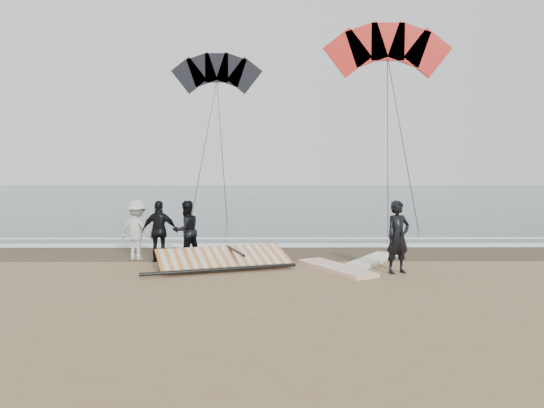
# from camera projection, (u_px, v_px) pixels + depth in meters

# --- Properties ---
(ground) EXTENTS (120.00, 120.00, 0.00)m
(ground) POSITION_uv_depth(u_px,v_px,m) (334.00, 287.00, 11.53)
(ground) COLOR #8C704C
(ground) RESTS_ON ground
(sea) EXTENTS (120.00, 54.00, 0.02)m
(sea) POSITION_uv_depth(u_px,v_px,m) (285.00, 197.00, 44.44)
(sea) COLOR #233838
(sea) RESTS_ON ground
(wet_sand) EXTENTS (120.00, 2.80, 0.01)m
(wet_sand) POSITION_uv_depth(u_px,v_px,m) (316.00, 253.00, 16.02)
(wet_sand) COLOR #4C3D2B
(wet_sand) RESTS_ON ground
(foam_near) EXTENTS (120.00, 0.90, 0.01)m
(foam_near) POSITION_uv_depth(u_px,v_px,m) (312.00, 245.00, 17.41)
(foam_near) COLOR white
(foam_near) RESTS_ON sea
(foam_far) EXTENTS (120.00, 0.45, 0.01)m
(foam_far) POSITION_uv_depth(u_px,v_px,m) (308.00, 238.00, 19.11)
(foam_far) COLOR white
(foam_far) RESTS_ON sea
(man_main) EXTENTS (0.77, 0.66, 1.79)m
(man_main) POSITION_uv_depth(u_px,v_px,m) (398.00, 237.00, 12.97)
(man_main) COLOR black
(man_main) RESTS_ON ground
(board_white) EXTENTS (1.84, 2.57, 0.10)m
(board_white) POSITION_uv_depth(u_px,v_px,m) (336.00, 268.00, 13.43)
(board_white) COLOR white
(board_white) RESTS_ON ground
(board_cream) EXTENTS (1.79, 2.33, 0.10)m
(board_cream) POSITION_uv_depth(u_px,v_px,m) (373.00, 260.00, 14.62)
(board_cream) COLOR white
(board_cream) RESTS_ON ground
(trio_cluster) EXTENTS (2.53, 1.09, 1.69)m
(trio_cluster) POSITION_uv_depth(u_px,v_px,m) (159.00, 231.00, 14.74)
(trio_cluster) COLOR black
(trio_cluster) RESTS_ON ground
(sail_rig) EXTENTS (3.72, 2.66, 0.49)m
(sail_rig) POSITION_uv_depth(u_px,v_px,m) (222.00, 259.00, 13.84)
(sail_rig) COLOR black
(sail_rig) RESTS_ON ground
(kite_red) EXTENTS (7.77, 4.14, 11.65)m
(kite_red) POSITION_uv_depth(u_px,v_px,m) (388.00, 53.00, 28.37)
(kite_red) COLOR red
(kite_red) RESTS_ON ground
(kite_dark) EXTENTS (6.96, 7.46, 17.00)m
(kite_dark) POSITION_uv_depth(u_px,v_px,m) (217.00, 76.00, 36.67)
(kite_dark) COLOR black
(kite_dark) RESTS_ON ground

